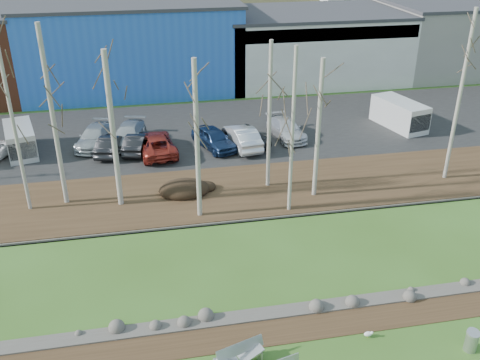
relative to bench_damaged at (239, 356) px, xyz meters
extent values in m
cube|color=#382616|center=(2.87, 1.58, -0.43)|extent=(80.00, 1.80, 0.03)
cube|color=#382616|center=(2.87, 13.98, -0.37)|extent=(80.00, 7.00, 0.15)
cube|color=black|center=(2.87, 24.48, -0.38)|extent=(80.00, 14.00, 0.14)
cube|color=blue|center=(-3.13, 38.48, 3.55)|extent=(20.00, 12.00, 8.00)
cube|color=#333338|center=(-3.13, 38.48, 7.70)|extent=(20.40, 12.24, 0.30)
cube|color=beige|center=(14.87, 38.48, 2.80)|extent=(18.00, 12.00, 6.50)
cube|color=#333338|center=(14.87, 38.48, 6.20)|extent=(18.36, 12.24, 0.30)
cube|color=navy|center=(14.87, 32.58, 5.15)|extent=(17.64, 0.20, 1.20)
cube|color=gray|center=(30.87, 38.48, 3.05)|extent=(14.00, 12.00, 7.00)
cube|color=#333338|center=(30.87, 38.48, 6.70)|extent=(14.28, 12.24, 0.30)
cube|color=#A4A7A9|center=(0.77, 0.18, -0.20)|extent=(0.27, 0.61, 0.49)
cube|color=#A4A7A9|center=(0.05, 0.16, 0.22)|extent=(1.97, 0.82, 0.43)
cube|color=#A7A8AC|center=(0.45, 0.08, 0.00)|extent=(1.09, 0.82, 0.36)
cylinder|color=#A4A7A9|center=(9.13, -0.99, -0.02)|extent=(0.52, 0.52, 0.86)
cylinder|color=gold|center=(5.42, 0.43, -0.40)|extent=(0.01, 0.01, 0.10)
cylinder|color=gold|center=(5.42, 0.49, -0.40)|extent=(0.01, 0.01, 0.10)
ellipsoid|color=white|center=(5.45, 0.46, -0.28)|extent=(0.35, 0.20, 0.20)
cube|color=gray|center=(5.45, 0.46, -0.24)|extent=(0.24, 0.17, 0.02)
sphere|color=white|center=(5.59, 0.41, -0.19)|extent=(0.11, 0.11, 0.11)
cone|color=gold|center=(5.66, 0.38, -0.19)|extent=(0.07, 0.05, 0.03)
ellipsoid|color=black|center=(-0.70, 14.23, 0.01)|extent=(3.11, 2.20, 0.61)
cylinder|color=#AEA79D|center=(-7.69, 14.44, 4.94)|extent=(0.27, 0.27, 10.46)
cylinder|color=#AEA79D|center=(-9.71, 14.03, 5.18)|extent=(0.20, 0.20, 10.95)
cylinder|color=#AEA79D|center=(-4.51, 13.61, 4.27)|extent=(0.31, 0.31, 9.13)
cylinder|color=#AEA79D|center=(-0.09, 11.43, 4.20)|extent=(0.27, 0.27, 9.00)
cylinder|color=#AEA79D|center=(4.60, 14.32, 4.26)|extent=(0.23, 0.23, 9.11)
cylinder|color=#AEA79D|center=(5.08, 11.07, 4.45)|extent=(0.20, 0.20, 9.48)
cylinder|color=#AEA79D|center=(7.08, 12.54, 3.91)|extent=(0.26, 0.26, 8.40)
cylinder|color=#AEA79D|center=(16.17, 13.16, 5.05)|extent=(0.23, 0.23, 10.70)
imported|color=black|center=(-5.24, 21.41, 0.35)|extent=(2.28, 4.20, 1.31)
imported|color=maroon|center=(-2.04, 20.76, 0.42)|extent=(3.03, 5.46, 1.44)
imported|color=#ABB0B3|center=(-3.97, 23.07, 0.39)|extent=(3.12, 5.12, 1.39)
imported|color=#152749|center=(2.16, 20.88, 0.45)|extent=(3.30, 4.77, 1.51)
imported|color=silver|center=(4.24, 20.69, 0.48)|extent=(2.25, 4.93, 1.57)
imported|color=#262729|center=(4.52, 21.26, 0.37)|extent=(3.40, 5.30, 1.36)
imported|color=silver|center=(7.90, 21.93, 0.38)|extent=(2.53, 4.93, 1.37)
imported|color=#ABB0B3|center=(-6.40, 23.07, 0.39)|extent=(3.12, 5.12, 1.39)
imported|color=black|center=(-3.35, 21.41, 0.35)|extent=(2.28, 4.20, 1.31)
cube|color=white|center=(17.40, 22.45, 0.76)|extent=(3.14, 5.23, 2.14)
cube|color=black|center=(17.86, 20.57, 0.76)|extent=(2.12, 1.45, 1.32)
cube|color=silver|center=(-11.52, 22.72, 0.68)|extent=(2.87, 4.80, 1.96)
cube|color=black|center=(-11.10, 21.00, 0.68)|extent=(1.94, 1.32, 1.21)
camera|label=1|loc=(-2.89, -14.94, 15.10)|focal=40.00mm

